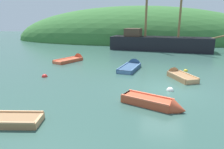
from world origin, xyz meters
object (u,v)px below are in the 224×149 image
Objects in this scene: rowboat_far at (132,67)px; rowboat_near_dock at (155,104)px; rowboat_center at (178,76)px; buoy_red at (45,77)px; rowboat_outer_right at (73,60)px; buoy_white at (170,91)px; sailing_ship at (158,45)px; buoy_yellow at (186,71)px.

rowboat_far is 8.18m from rowboat_near_dock.
buoy_red is at bearing 74.72° from rowboat_center.
rowboat_center is at bearing -114.01° from rowboat_far.
rowboat_center is at bearing -90.20° from rowboat_outer_right.
rowboat_far reaches higher than buoy_white.
sailing_ship reaches higher than rowboat_near_dock.
buoy_red is (-9.64, -1.64, -0.10)m from rowboat_center.
sailing_ship is 11.93m from rowboat_far.
buoy_white is at bearing 91.94° from rowboat_near_dock.
rowboat_far is 9.64× the size of buoy_white.
sailing_ship is 19.62m from rowboat_near_dock.
rowboat_near_dock is 12.97m from rowboat_outer_right.
buoy_yellow is at bearing 19.62° from buoy_red.
buoy_yellow is at bearing 71.74° from buoy_white.
sailing_ship is at bearing -2.30° from rowboat_far.
buoy_red is at bearing 134.53° from rowboat_far.
buoy_white is at bearing -82.44° from sailing_ship.
sailing_ship is at bearing 90.46° from buoy_white.
rowboat_outer_right is 10.99m from buoy_yellow.
rowboat_near_dock is 8.79m from buoy_red.
rowboat_outer_right is (-6.24, 2.18, -0.01)m from rowboat_far.
buoy_red is (0.19, -6.28, -0.08)m from rowboat_outer_right.
rowboat_near_dock is 2.65m from buoy_white.
sailing_ship is 46.34× the size of buoy_yellow.
rowboat_outer_right is (-9.83, 4.64, -0.03)m from rowboat_center.
sailing_ship is 4.25× the size of rowboat_outer_right.
buoy_yellow is (0.87, 2.11, -0.10)m from rowboat_center.
rowboat_far is 1.07× the size of rowboat_outer_right.
rowboat_far is at bearing -95.63° from sailing_ship.
rowboat_far reaches higher than buoy_red.
rowboat_outer_right is 8.94× the size of buoy_red.
rowboat_outer_right is at bearing 39.80° from rowboat_center.
buoy_white is (8.82, -1.39, 0.00)m from buoy_red.
sailing_ship is 14.13m from rowboat_center.
rowboat_far reaches higher than rowboat_near_dock.
buoy_white is 1.21× the size of buoy_yellow.
rowboat_center is 8.96× the size of buoy_yellow.
sailing_ship reaches higher than buoy_red.
rowboat_near_dock is 7.58× the size of buoy_white.
rowboat_outer_right is 8.99× the size of buoy_white.
rowboat_far is 9.58× the size of buoy_red.
sailing_ship is 17.97m from buoy_red.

